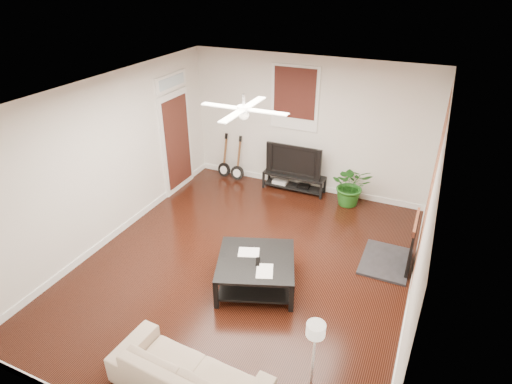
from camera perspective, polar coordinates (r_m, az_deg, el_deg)
room at (r=6.22m, az=-1.50°, el=0.44°), size 5.01×6.01×2.81m
brick_accent at (r=6.63m, az=22.32°, el=0.02°), size 0.02×2.20×2.80m
fireplace at (r=7.09m, az=18.65°, el=-6.24°), size 0.80×1.10×0.92m
window_back at (r=8.70m, az=5.20°, el=12.42°), size 1.00×0.06×1.30m
door_left at (r=8.93m, az=-10.67°, el=7.76°), size 0.08×1.00×2.50m
tv_stand at (r=9.13m, az=5.10°, el=1.31°), size 1.33×0.35×0.37m
tv at (r=8.92m, az=5.28°, el=4.40°), size 1.19×0.16×0.68m
coffee_table at (r=6.47m, az=-0.01°, el=-10.65°), size 1.44×1.44×0.47m
sofa at (r=5.20m, az=-8.91°, el=-22.99°), size 1.88×0.83×0.54m
floor_lamp at (r=4.52m, az=7.40°, el=-23.80°), size 0.26×0.26×1.50m
potted_plant at (r=8.65m, az=12.63°, el=0.89°), size 0.94×0.87×0.86m
guitar_left at (r=9.57m, az=-4.36°, el=4.77°), size 0.34×0.26×1.01m
guitar_right at (r=9.40m, az=-2.56°, el=4.37°), size 0.32×0.23×1.01m
ceiling_fan at (r=5.76m, az=-1.65°, el=11.07°), size 1.24×1.24×0.32m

